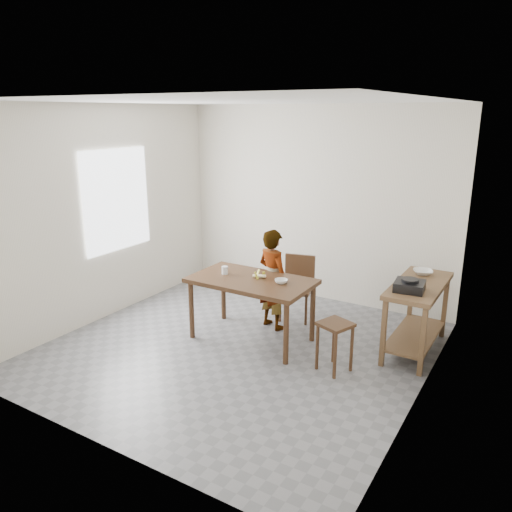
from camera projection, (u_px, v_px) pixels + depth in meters
The scene contains 17 objects.
floor at pixel (238, 350), 5.69m from camera, with size 4.00×4.00×0.04m, color slate.
ceiling at pixel (235, 99), 4.92m from camera, with size 4.00×4.00×0.04m, color white.
wall_back at pixel (316, 204), 6.97m from camera, with size 4.00×0.04×2.70m, color silver.
wall_front at pixel (85, 289), 3.65m from camera, with size 4.00×0.04×2.70m, color silver.
wall_left at pixel (103, 214), 6.31m from camera, with size 0.04×4.00×2.70m, color silver.
wall_right at pixel (432, 262), 4.30m from camera, with size 0.04×4.00×2.70m, color silver.
window_pane at pixel (117, 200), 6.41m from camera, with size 0.02×1.10×1.30m, color white.
dining_table at pixel (252, 309), 5.82m from camera, with size 1.40×0.80×0.75m, color #402716, non-canonical shape.
prep_counter at pixel (416, 317), 5.54m from camera, with size 0.50×1.20×0.80m, color brown, non-canonical shape.
child at pixel (273, 279), 6.09m from camera, with size 0.46×0.30×1.25m, color white.
dining_chair at pixel (296, 289), 6.41m from camera, with size 0.39×0.39×0.81m, color #402716, non-canonical shape.
stool at pixel (334, 347), 5.14m from camera, with size 0.30×0.30×0.53m, color #402716, non-canonical shape.
glass_tumbler at pixel (225, 270), 5.88m from camera, with size 0.07×0.07×0.09m, color white.
small_bowl at pixel (281, 281), 5.57m from camera, with size 0.15×0.15×0.05m, color white.
banana at pixel (259, 276), 5.74m from camera, with size 0.18×0.12×0.06m, color #DCCD46, non-canonical shape.
serving_bowl at pixel (423, 272), 5.72m from camera, with size 0.22×0.22×0.05m, color white.
gas_burner at pixel (409, 286), 5.19m from camera, with size 0.30×0.30×0.10m, color black.
Camera 1 is at (2.85, -4.31, 2.60)m, focal length 35.00 mm.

